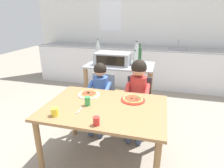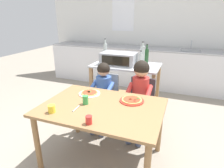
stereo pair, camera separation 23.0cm
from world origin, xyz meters
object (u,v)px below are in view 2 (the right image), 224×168
at_px(dining_chair_left, 106,97).
at_px(dining_chair_right, 141,103).
at_px(toaster_oven, 119,59).
at_px(drinking_cup_yellow, 52,109).
at_px(kitchen_island_cart, 126,82).
at_px(bottle_brown_beer, 141,60).
at_px(pizza_plate_red_rimmed, 132,100).
at_px(bottle_dark_olive_oil, 105,51).
at_px(child_in_red_shirt, 139,90).
at_px(drinking_cup_red, 89,120).
at_px(pizza_plate_white, 90,93).
at_px(bottle_tall_green_wine, 142,55).
at_px(dining_table, 102,113).
at_px(drinking_cup_green, 85,100).
at_px(bottle_slim_sauce, 147,55).
at_px(serving_spoon, 76,109).
at_px(child_in_blue_striped_shirt, 102,89).

relative_size(dining_chair_left, dining_chair_right, 1.00).
height_order(toaster_oven, drinking_cup_yellow, toaster_oven).
relative_size(kitchen_island_cart, dining_chair_right, 1.32).
relative_size(bottle_brown_beer, pizza_plate_red_rimmed, 0.87).
relative_size(bottle_dark_olive_oil, child_in_red_shirt, 0.34).
xyz_separation_m(dining_chair_right, drinking_cup_yellow, (-0.68, -1.04, 0.28)).
relative_size(toaster_oven, drinking_cup_red, 7.08).
bearing_deg(bottle_dark_olive_oil, pizza_plate_white, -76.92).
bearing_deg(bottle_brown_beer, child_in_red_shirt, -76.93).
relative_size(bottle_tall_green_wine, dining_chair_right, 0.45).
relative_size(bottle_tall_green_wine, dining_table, 0.28).
xyz_separation_m(bottle_brown_beer, drinking_cup_red, (-0.10, -1.56, -0.23)).
distance_m(bottle_brown_beer, dining_chair_left, 0.79).
distance_m(kitchen_island_cart, pizza_plate_white, 0.97).
xyz_separation_m(child_in_red_shirt, drinking_cup_green, (-0.46, -0.63, 0.06)).
relative_size(kitchen_island_cart, bottle_brown_beer, 4.45).
xyz_separation_m(pizza_plate_white, drinking_cup_green, (0.09, -0.26, 0.04)).
relative_size(toaster_oven, pizza_plate_red_rimmed, 2.00).
relative_size(dining_chair_right, child_in_red_shirt, 0.75).
xyz_separation_m(toaster_oven, bottle_slim_sauce, (0.39, 0.28, 0.03)).
bearing_deg(serving_spoon, dining_table, 36.66).
height_order(dining_chair_right, child_in_red_shirt, child_in_red_shirt).
distance_m(kitchen_island_cart, child_in_red_shirt, 0.69).
xyz_separation_m(child_in_blue_striped_shirt, serving_spoon, (0.05, -0.79, 0.08)).
relative_size(bottle_slim_sauce, pizza_plate_white, 1.17).
bearing_deg(drinking_cup_red, drinking_cup_yellow, 172.72).
relative_size(child_in_red_shirt, pizza_plate_white, 4.13).
bearing_deg(toaster_oven, child_in_blue_striped_shirt, -96.67).
bearing_deg(serving_spoon, bottle_slim_sauce, 75.99).
distance_m(bottle_tall_green_wine, drinking_cup_green, 1.37).
bearing_deg(dining_chair_left, child_in_blue_striped_shirt, -90.00).
relative_size(toaster_oven, drinking_cup_yellow, 7.03).
distance_m(kitchen_island_cart, dining_chair_right, 0.60).
distance_m(dining_chair_left, child_in_red_shirt, 0.61).
bearing_deg(child_in_red_shirt, serving_spoon, -122.41).
height_order(bottle_dark_olive_oil, drinking_cup_green, bottle_dark_olive_oil).
height_order(bottle_slim_sauce, pizza_plate_white, bottle_slim_sauce).
xyz_separation_m(kitchen_island_cart, pizza_plate_white, (-0.18, -0.95, 0.14)).
height_order(bottle_tall_green_wine, dining_chair_left, bottle_tall_green_wine).
height_order(bottle_tall_green_wine, serving_spoon, bottle_tall_green_wine).
bearing_deg(drinking_cup_green, serving_spoon, -103.89).
xyz_separation_m(bottle_brown_beer, serving_spoon, (-0.36, -1.35, -0.26)).
bearing_deg(drinking_cup_yellow, toaster_oven, 82.21).
distance_m(bottle_tall_green_wine, pizza_plate_red_rimmed, 1.10).
relative_size(toaster_oven, serving_spoon, 3.97).
bearing_deg(drinking_cup_yellow, dining_table, 37.34).
bearing_deg(child_in_red_shirt, dining_table, -113.80).
distance_m(bottle_slim_sauce, pizza_plate_red_rimmed, 1.24).
bearing_deg(drinking_cup_green, drinking_cup_red, -57.53).
bearing_deg(bottle_brown_beer, dining_chair_right, -73.88).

